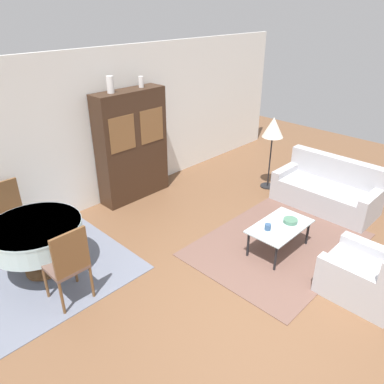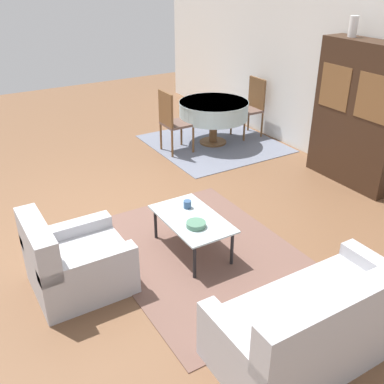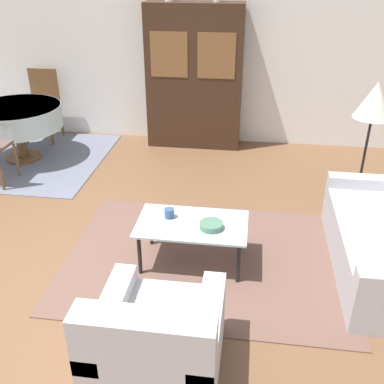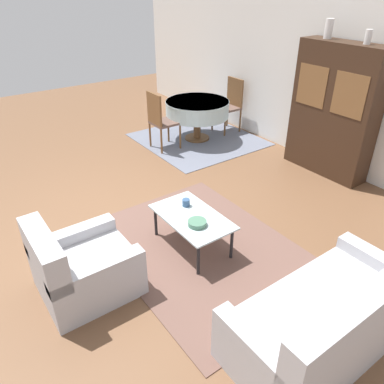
{
  "view_description": "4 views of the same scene",
  "coord_description": "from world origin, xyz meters",
  "px_view_note": "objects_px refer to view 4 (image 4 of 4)",
  "views": [
    {
      "loc": [
        -3.15,
        -1.87,
        3.35
      ],
      "look_at": [
        0.2,
        1.4,
        0.95
      ],
      "focal_mm": 35.0,
      "sensor_mm": 36.0,
      "label": 1
    },
    {
      "loc": [
        4.66,
        -1.73,
        2.94
      ],
      "look_at": [
        1.05,
        0.44,
        0.75
      ],
      "focal_mm": 42.0,
      "sensor_mm": 36.0,
      "label": 2
    },
    {
      "loc": [
        1.53,
        -2.95,
        2.58
      ],
      "look_at": [
        1.05,
        0.44,
        0.75
      ],
      "focal_mm": 42.0,
      "sensor_mm": 36.0,
      "label": 3
    },
    {
      "loc": [
        3.94,
        -1.63,
        2.82
      ],
      "look_at": [
        1.05,
        0.44,
        0.75
      ],
      "focal_mm": 35.0,
      "sensor_mm": 36.0,
      "label": 4
    }
  ],
  "objects_px": {
    "dining_chair_near": "(160,118)",
    "dining_chair_far": "(230,102)",
    "dining_table": "(197,109)",
    "coffee_table": "(192,219)",
    "vase_short": "(368,37)",
    "couch": "(330,320)",
    "cup": "(186,203)",
    "vase_tall": "(329,29)",
    "bowl": "(197,223)",
    "armchair": "(81,268)",
    "display_cabinet": "(334,111)"
  },
  "relations": [
    {
      "from": "couch",
      "to": "cup",
      "type": "distance_m",
      "value": 2.02
    },
    {
      "from": "coffee_table",
      "to": "bowl",
      "type": "xyz_separation_m",
      "value": [
        0.18,
        -0.06,
        0.07
      ]
    },
    {
      "from": "bowl",
      "to": "armchair",
      "type": "bearing_deg",
      "value": -100.25
    },
    {
      "from": "cup",
      "to": "dining_chair_near",
      "type": "bearing_deg",
      "value": 154.96
    },
    {
      "from": "display_cabinet",
      "to": "dining_table",
      "type": "distance_m",
      "value": 2.51
    },
    {
      "from": "dining_table",
      "to": "vase_short",
      "type": "height_order",
      "value": "vase_short"
    },
    {
      "from": "dining_chair_near",
      "to": "dining_chair_far",
      "type": "xyz_separation_m",
      "value": [
        0.0,
        1.66,
        0.0
      ]
    },
    {
      "from": "dining_chair_far",
      "to": "vase_tall",
      "type": "relative_size",
      "value": 3.86
    },
    {
      "from": "dining_chair_far",
      "to": "vase_short",
      "type": "bearing_deg",
      "value": -178.56
    },
    {
      "from": "cup",
      "to": "vase_short",
      "type": "xyz_separation_m",
      "value": [
        0.14,
        2.88,
        1.62
      ]
    },
    {
      "from": "armchair",
      "to": "bowl",
      "type": "relative_size",
      "value": 4.41
    },
    {
      "from": "cup",
      "to": "bowl",
      "type": "distance_m",
      "value": 0.42
    },
    {
      "from": "dining_chair_near",
      "to": "dining_chair_far",
      "type": "height_order",
      "value": "same"
    },
    {
      "from": "dining_table",
      "to": "dining_chair_far",
      "type": "relative_size",
      "value": 1.15
    },
    {
      "from": "couch",
      "to": "dining_chair_far",
      "type": "relative_size",
      "value": 1.68
    },
    {
      "from": "vase_tall",
      "to": "coffee_table",
      "type": "bearing_deg",
      "value": -76.39
    },
    {
      "from": "couch",
      "to": "dining_chair_near",
      "type": "xyz_separation_m",
      "value": [
        -4.48,
        1.08,
        0.29
      ]
    },
    {
      "from": "coffee_table",
      "to": "vase_tall",
      "type": "bearing_deg",
      "value": 103.61
    },
    {
      "from": "dining_chair_near",
      "to": "vase_short",
      "type": "distance_m",
      "value": 3.47
    },
    {
      "from": "dining_chair_far",
      "to": "vase_tall",
      "type": "xyz_separation_m",
      "value": [
        1.97,
        0.07,
        1.55
      ]
    },
    {
      "from": "couch",
      "to": "dining_chair_near",
      "type": "distance_m",
      "value": 4.62
    },
    {
      "from": "vase_tall",
      "to": "vase_short",
      "type": "height_order",
      "value": "vase_tall"
    },
    {
      "from": "dining_chair_far",
      "to": "vase_short",
      "type": "distance_m",
      "value": 3.01
    },
    {
      "from": "bowl",
      "to": "vase_tall",
      "type": "height_order",
      "value": "vase_tall"
    },
    {
      "from": "vase_tall",
      "to": "vase_short",
      "type": "relative_size",
      "value": 1.44
    },
    {
      "from": "dining_table",
      "to": "coffee_table",
      "type": "bearing_deg",
      "value": -37.4
    },
    {
      "from": "couch",
      "to": "vase_tall",
      "type": "distance_m",
      "value": 4.19
    },
    {
      "from": "couch",
      "to": "coffee_table",
      "type": "distance_m",
      "value": 1.8
    },
    {
      "from": "dining_chair_far",
      "to": "vase_short",
      "type": "height_order",
      "value": "vase_short"
    },
    {
      "from": "bowl",
      "to": "vase_short",
      "type": "xyz_separation_m",
      "value": [
        -0.26,
        3.01,
        1.64
      ]
    },
    {
      "from": "dining_chair_near",
      "to": "dining_chair_far",
      "type": "relative_size",
      "value": 1.0
    },
    {
      "from": "couch",
      "to": "bowl",
      "type": "height_order",
      "value": "couch"
    },
    {
      "from": "dining_table",
      "to": "vase_tall",
      "type": "distance_m",
      "value": 2.65
    },
    {
      "from": "vase_short",
      "to": "bowl",
      "type": "bearing_deg",
      "value": -85.05
    },
    {
      "from": "display_cabinet",
      "to": "dining_chair_near",
      "type": "bearing_deg",
      "value": -143.23
    },
    {
      "from": "couch",
      "to": "coffee_table",
      "type": "relative_size",
      "value": 1.77
    },
    {
      "from": "cup",
      "to": "vase_short",
      "type": "distance_m",
      "value": 3.31
    },
    {
      "from": "armchair",
      "to": "vase_tall",
      "type": "xyz_separation_m",
      "value": [
        -0.67,
        4.27,
        1.84
      ]
    },
    {
      "from": "armchair",
      "to": "coffee_table",
      "type": "bearing_deg",
      "value": 87.89
    },
    {
      "from": "vase_tall",
      "to": "vase_short",
      "type": "distance_m",
      "value": 0.63
    },
    {
      "from": "coffee_table",
      "to": "dining_table",
      "type": "relative_size",
      "value": 0.83
    },
    {
      "from": "coffee_table",
      "to": "cup",
      "type": "xyz_separation_m",
      "value": [
        -0.22,
        0.07,
        0.09
      ]
    },
    {
      "from": "coffee_table",
      "to": "bowl",
      "type": "relative_size",
      "value": 4.81
    },
    {
      "from": "dining_chair_near",
      "to": "vase_tall",
      "type": "relative_size",
      "value": 3.86
    },
    {
      "from": "couch",
      "to": "vase_tall",
      "type": "bearing_deg",
      "value": 41.81
    },
    {
      "from": "vase_tall",
      "to": "dining_chair_near",
      "type": "bearing_deg",
      "value": -138.8
    },
    {
      "from": "couch",
      "to": "armchair",
      "type": "bearing_deg",
      "value": 128.39
    },
    {
      "from": "dining_table",
      "to": "display_cabinet",
      "type": "bearing_deg",
      "value": 21.19
    },
    {
      "from": "coffee_table",
      "to": "dining_chair_near",
      "type": "xyz_separation_m",
      "value": [
        -2.68,
        1.22,
        0.2
      ]
    },
    {
      "from": "coffee_table",
      "to": "dining_chair_near",
      "type": "height_order",
      "value": "dining_chair_near"
    }
  ]
}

